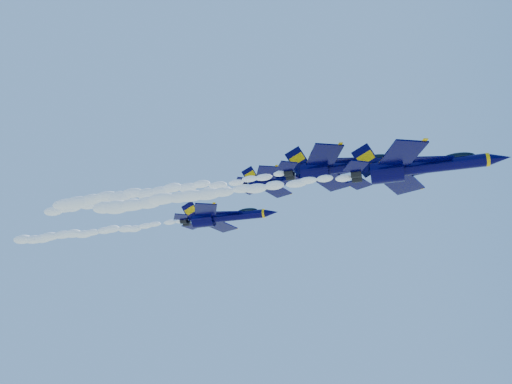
% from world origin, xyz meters
% --- Properties ---
extents(jet_lead, '(18.92, 15.52, 7.03)m').
position_xyz_m(jet_lead, '(20.46, -11.02, 148.50)').
color(jet_lead, '#02002E').
extents(smoke_trail_jet_lead, '(37.34, 2.11, 1.90)m').
position_xyz_m(smoke_trail_jet_lead, '(-6.29, -11.02, 148.08)').
color(smoke_trail_jet_lead, white).
extents(jet_second, '(18.26, 14.98, 6.79)m').
position_xyz_m(jet_second, '(10.82, -7.33, 151.66)').
color(jet_second, '#02002E').
extents(smoke_trail_jet_second, '(37.34, 2.03, 1.83)m').
position_xyz_m(smoke_trail_jet_second, '(-15.66, -7.33, 151.25)').
color(smoke_trail_jet_second, white).
extents(jet_third, '(14.94, 12.26, 5.55)m').
position_xyz_m(jet_third, '(0.59, 0.56, 154.47)').
color(jet_third, '#02002E').
extents(smoke_trail_jet_third, '(37.34, 1.67, 1.50)m').
position_xyz_m(smoke_trail_jet_third, '(-24.46, 0.56, 154.09)').
color(smoke_trail_jet_third, white).
extents(jet_fourth, '(18.78, 15.41, 6.98)m').
position_xyz_m(jet_fourth, '(-13.30, 12.80, 154.40)').
color(jet_fourth, '#02002E').
extents(smoke_trail_jet_fourth, '(37.34, 2.09, 1.88)m').
position_xyz_m(smoke_trail_jet_fourth, '(-39.99, 12.80, 153.98)').
color(smoke_trail_jet_fourth, white).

